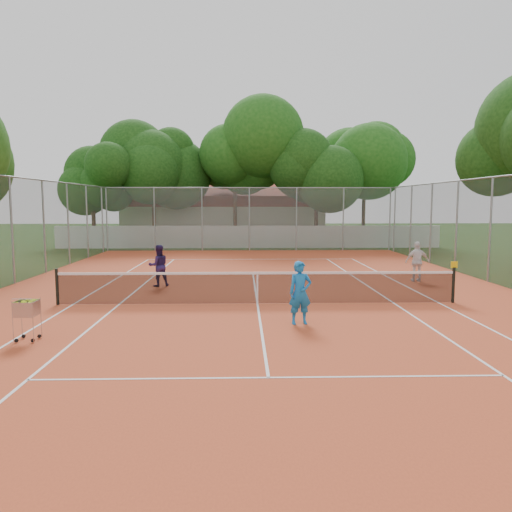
{
  "coord_description": "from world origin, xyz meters",
  "views": [
    {
      "loc": [
        -0.44,
        -14.72,
        3.02
      ],
      "look_at": [
        0.0,
        1.5,
        1.3
      ],
      "focal_mm": 35.0,
      "sensor_mm": 36.0,
      "label": 1
    }
  ],
  "objects_px": {
    "clubhouse": "(225,213)",
    "player_far_left": "(159,266)",
    "player_near": "(300,293)",
    "tennis_net": "(257,288)",
    "ball_hopper": "(27,319)",
    "player_far_right": "(417,262)"
  },
  "relations": [
    {
      "from": "clubhouse",
      "to": "player_far_left",
      "type": "distance_m",
      "value": 25.83
    },
    {
      "from": "player_near",
      "to": "player_far_left",
      "type": "distance_m",
      "value": 7.32
    },
    {
      "from": "tennis_net",
      "to": "player_near",
      "type": "distance_m",
      "value": 2.74
    },
    {
      "from": "tennis_net",
      "to": "player_near",
      "type": "relative_size",
      "value": 7.54
    },
    {
      "from": "ball_hopper",
      "to": "player_near",
      "type": "bearing_deg",
      "value": 36.95
    },
    {
      "from": "tennis_net",
      "to": "player_near",
      "type": "bearing_deg",
      "value": -68.76
    },
    {
      "from": "player_far_left",
      "to": "player_far_right",
      "type": "bearing_deg",
      "value": 162.72
    },
    {
      "from": "tennis_net",
      "to": "player_far_right",
      "type": "bearing_deg",
      "value": 33.11
    },
    {
      "from": "tennis_net",
      "to": "player_far_left",
      "type": "xyz_separation_m",
      "value": [
        -3.48,
        3.25,
        0.26
      ]
    },
    {
      "from": "tennis_net",
      "to": "player_far_left",
      "type": "relative_size",
      "value": 7.88
    },
    {
      "from": "player_far_left",
      "to": "ball_hopper",
      "type": "distance_m",
      "value": 7.36
    },
    {
      "from": "ball_hopper",
      "to": "player_far_right",
      "type": "bearing_deg",
      "value": 59.42
    },
    {
      "from": "player_far_left",
      "to": "clubhouse",
      "type": "bearing_deg",
      "value": -115.46
    },
    {
      "from": "tennis_net",
      "to": "clubhouse",
      "type": "relative_size",
      "value": 0.72
    },
    {
      "from": "tennis_net",
      "to": "player_far_left",
      "type": "distance_m",
      "value": 4.77
    },
    {
      "from": "player_near",
      "to": "ball_hopper",
      "type": "height_order",
      "value": "player_near"
    },
    {
      "from": "player_near",
      "to": "player_far_right",
      "type": "bearing_deg",
      "value": 42.1
    },
    {
      "from": "player_far_left",
      "to": "ball_hopper",
      "type": "relative_size",
      "value": 1.55
    },
    {
      "from": "player_near",
      "to": "player_far_left",
      "type": "bearing_deg",
      "value": 118.26
    },
    {
      "from": "clubhouse",
      "to": "player_far_left",
      "type": "bearing_deg",
      "value": -93.29
    },
    {
      "from": "clubhouse",
      "to": "tennis_net",
      "type": "bearing_deg",
      "value": -86.05
    },
    {
      "from": "tennis_net",
      "to": "ball_hopper",
      "type": "bearing_deg",
      "value": -142.83
    }
  ]
}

